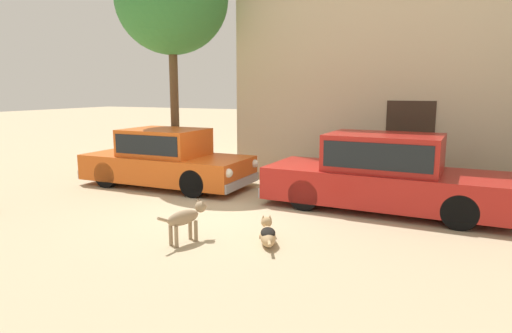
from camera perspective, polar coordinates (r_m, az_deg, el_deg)
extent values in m
plane|color=tan|center=(8.92, -4.75, -5.57)|extent=(80.00, 80.00, 0.00)
cube|color=#D15619|center=(11.22, -11.31, -0.13)|extent=(4.13, 1.75, 0.62)
cube|color=#D15619|center=(11.16, -11.59, 3.07)|extent=(1.91, 1.49, 0.64)
cube|color=black|center=(11.15, -11.59, 3.12)|extent=(1.76, 1.51, 0.45)
cube|color=#999BA0|center=(10.22, -1.92, -2.04)|extent=(0.14, 1.68, 0.20)
cube|color=#999BA0|center=(12.54, -18.88, -0.35)|extent=(0.14, 1.68, 0.20)
sphere|color=silver|center=(10.75, -0.20, 0.38)|extent=(0.20, 0.20, 0.20)
sphere|color=silver|center=(9.55, -3.55, -0.84)|extent=(0.20, 0.20, 0.20)
cube|color=red|center=(13.02, -16.77, 1.70)|extent=(0.04, 0.18, 0.18)
cube|color=red|center=(11.97, -21.37, 0.74)|extent=(0.04, 0.18, 0.18)
cylinder|color=black|center=(11.23, -3.90, -0.70)|extent=(0.63, 0.21, 0.63)
cylinder|color=black|center=(9.95, -8.00, -2.15)|extent=(0.63, 0.21, 0.63)
cylinder|color=black|center=(12.57, -13.87, 0.17)|extent=(0.63, 0.21, 0.63)
cylinder|color=black|center=(11.45, -18.53, -1.00)|extent=(0.63, 0.21, 0.63)
cube|color=#AD1E19|center=(9.21, 16.11, -2.40)|extent=(4.72, 1.87, 0.65)
cube|color=#AD1E19|center=(9.10, 16.03, 1.80)|extent=(2.19, 1.56, 0.70)
cube|color=black|center=(9.10, 16.03, 1.86)|extent=(2.02, 1.57, 0.49)
cube|color=#999BA0|center=(9.91, 2.77, -2.43)|extent=(0.17, 1.71, 0.20)
cube|color=red|center=(10.52, 4.43, 0.36)|extent=(0.05, 0.18, 0.18)
cube|color=red|center=(9.17, 0.90, -1.02)|extent=(0.05, 0.18, 0.18)
cylinder|color=black|center=(9.86, 24.93, -3.12)|extent=(0.63, 0.22, 0.62)
cylinder|color=black|center=(8.37, 24.59, -5.30)|extent=(0.63, 0.22, 0.62)
cylinder|color=black|center=(10.30, 9.17, -1.79)|extent=(0.63, 0.22, 0.62)
cylinder|color=black|center=(8.87, 6.19, -3.61)|extent=(0.63, 0.22, 0.62)
cube|color=#38281E|center=(11.18, 18.95, 2.55)|extent=(1.10, 0.02, 2.10)
cylinder|color=#997F60|center=(7.26, -8.40, -7.92)|extent=(0.06, 0.06, 0.33)
cylinder|color=#997F60|center=(7.16, -7.69, -8.15)|extent=(0.06, 0.06, 0.33)
cylinder|color=#997F60|center=(7.03, -10.83, -8.58)|extent=(0.06, 0.06, 0.33)
cylinder|color=#997F60|center=(6.93, -10.13, -8.84)|extent=(0.06, 0.06, 0.33)
ellipsoid|color=#997F60|center=(7.02, -9.30, -6.47)|extent=(0.35, 0.62, 0.23)
sphere|color=#997F60|center=(7.22, -7.10, -5.14)|extent=(0.18, 0.18, 0.18)
cone|color=#997F60|center=(7.29, -6.54, -5.10)|extent=(0.12, 0.12, 0.10)
cone|color=#997F60|center=(7.24, -7.40, -4.43)|extent=(0.08, 0.08, 0.08)
cone|color=#997F60|center=(7.16, -6.82, -4.58)|extent=(0.08, 0.08, 0.08)
cylinder|color=#997F60|center=(6.79, -11.75, -6.69)|extent=(0.11, 0.21, 0.13)
cylinder|color=tan|center=(7.27, 0.82, -8.91)|extent=(0.12, 0.10, 0.06)
cylinder|color=tan|center=(7.27, 1.96, -8.90)|extent=(0.12, 0.10, 0.06)
ellipsoid|color=tan|center=(6.95, 1.53, -8.91)|extent=(0.51, 0.70, 0.26)
ellipsoid|color=black|center=(6.88, 1.55, -8.47)|extent=(0.37, 0.43, 0.14)
sphere|color=tan|center=(7.30, 1.35, -7.11)|extent=(0.18, 0.18, 0.18)
cone|color=tan|center=(7.39, 1.32, -7.00)|extent=(0.13, 0.13, 0.10)
cone|color=tan|center=(7.27, 0.93, -6.51)|extent=(0.08, 0.08, 0.08)
cone|color=tan|center=(7.28, 1.79, -6.50)|extent=(0.08, 0.08, 0.08)
cylinder|color=tan|center=(6.55, 1.73, -9.81)|extent=(0.15, 0.23, 0.06)
cylinder|color=brown|center=(12.09, -10.33, 6.86)|extent=(0.22, 0.22, 3.53)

